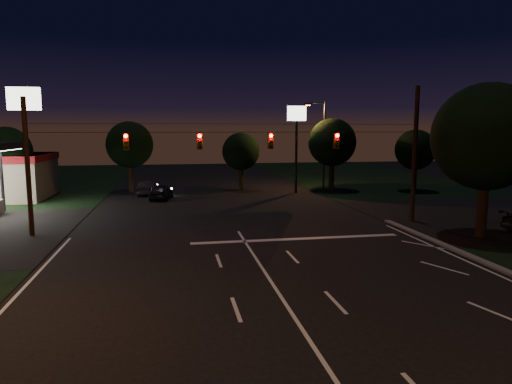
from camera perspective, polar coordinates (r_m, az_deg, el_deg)
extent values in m
plane|color=black|center=(14.81, 5.84, -16.78)|extent=(140.00, 140.00, 0.00)
cube|color=black|center=(37.97, 28.73, -2.49)|extent=(20.00, 16.00, 0.02)
cube|color=silver|center=(26.08, 5.14, -5.86)|extent=(12.00, 0.50, 0.01)
cylinder|color=black|center=(32.67, 18.87, -3.48)|extent=(0.30, 0.30, 9.00)
cylinder|color=black|center=(29.73, -26.17, -4.95)|extent=(0.28, 0.28, 8.00)
cylinder|color=black|center=(28.17, -2.58, 7.49)|extent=(24.00, 0.03, 0.03)
cylinder|color=black|center=(28.18, -2.59, 8.50)|extent=(24.00, 0.02, 0.02)
cube|color=#3F3307|center=(28.05, -15.92, 6.07)|extent=(0.32, 0.26, 1.00)
sphere|color=#FF0705|center=(27.88, -15.98, 6.74)|extent=(0.22, 0.22, 0.22)
sphere|color=black|center=(27.89, -15.95, 6.06)|extent=(0.20, 0.20, 0.20)
sphere|color=black|center=(27.90, -15.93, 5.39)|extent=(0.20, 0.20, 0.20)
cube|color=#3F3307|center=(27.97, -7.07, 6.31)|extent=(0.32, 0.26, 1.00)
sphere|color=#FF0705|center=(27.80, -7.06, 6.98)|extent=(0.22, 0.22, 0.22)
sphere|color=black|center=(27.81, -7.05, 6.30)|extent=(0.20, 0.20, 0.20)
sphere|color=black|center=(27.82, -7.04, 5.62)|extent=(0.20, 0.20, 0.20)
cube|color=#3F3307|center=(28.57, 1.83, 6.39)|extent=(0.32, 0.26, 1.00)
sphere|color=#FF0705|center=(28.40, 1.90, 7.05)|extent=(0.22, 0.22, 0.22)
sphere|color=black|center=(28.41, 1.90, 6.38)|extent=(0.20, 0.20, 0.20)
sphere|color=black|center=(28.42, 1.89, 5.72)|extent=(0.20, 0.20, 0.20)
cube|color=#3F3307|center=(29.77, 10.00, 6.33)|extent=(0.32, 0.26, 1.00)
sphere|color=#FF0705|center=(29.62, 10.12, 6.96)|extent=(0.22, 0.22, 0.22)
sphere|color=black|center=(29.62, 10.10, 6.33)|extent=(0.20, 0.20, 0.20)
sphere|color=black|center=(29.63, 10.09, 5.69)|extent=(0.20, 0.20, 0.20)
cylinder|color=black|center=(39.21, -29.18, 1.32)|extent=(0.24, 0.24, 4.80)
cylinder|color=black|center=(36.44, -26.59, 3.20)|extent=(0.24, 0.24, 7.50)
cube|color=white|center=(36.43, -27.04, 10.35)|extent=(2.20, 0.30, 1.60)
cylinder|color=black|center=(44.59, 5.05, 4.36)|extent=(0.24, 0.24, 7.00)
cube|color=white|center=(44.54, 5.11, 9.76)|extent=(1.80, 0.30, 1.40)
cylinder|color=black|center=(47.49, 8.51, 5.72)|extent=(0.20, 0.20, 9.00)
cylinder|color=black|center=(47.25, 7.57, 10.95)|extent=(1.80, 0.12, 0.12)
cube|color=black|center=(46.98, 6.50, 10.86)|extent=(0.60, 0.35, 0.22)
cube|color=orange|center=(46.97, 6.50, 10.71)|extent=(0.45, 0.25, 0.04)
cylinder|color=black|center=(29.03, 26.44, -1.24)|extent=(0.60, 0.60, 4.00)
sphere|color=black|center=(28.73, 26.90, 6.19)|extent=(6.00, 6.00, 6.00)
sphere|color=black|center=(29.45, 27.28, 5.83)|extent=(4.50, 4.50, 4.50)
sphere|color=black|center=(28.62, 25.55, 5.99)|extent=(4.20, 4.20, 4.20)
cylinder|color=black|center=(45.43, -28.48, 0.98)|extent=(0.49, 0.49, 3.00)
sphere|color=black|center=(45.23, -28.72, 4.52)|extent=(4.20, 4.20, 4.20)
sphere|color=black|center=(45.40, -28.08, 4.42)|extent=(3.15, 3.15, 3.15)
sphere|color=black|center=(45.57, -29.13, 4.40)|extent=(2.94, 2.94, 2.94)
cylinder|color=black|center=(47.31, -15.39, 2.03)|extent=(0.52, 0.52, 3.25)
sphere|color=black|center=(47.12, -15.52, 5.73)|extent=(4.60, 4.60, 4.60)
sphere|color=black|center=(47.43, -14.92, 5.59)|extent=(3.45, 3.45, 3.45)
sphere|color=black|center=(47.40, -16.05, 5.59)|extent=(3.22, 3.22, 3.22)
cylinder|color=black|center=(46.66, -1.90, 1.92)|extent=(0.47, 0.47, 2.75)
sphere|color=black|center=(46.47, -1.91, 5.09)|extent=(3.80, 3.80, 3.80)
sphere|color=black|center=(46.81, -1.50, 4.97)|extent=(2.85, 2.85, 2.85)
sphere|color=black|center=(46.61, -2.41, 4.99)|extent=(2.66, 2.66, 2.66)
cylinder|color=black|center=(46.89, 9.42, 2.25)|extent=(0.53, 0.53, 3.40)
sphere|color=black|center=(46.70, 9.50, 6.15)|extent=(4.80, 4.80, 4.80)
sphere|color=black|center=(47.20, 9.90, 5.99)|extent=(3.60, 3.60, 3.60)
sphere|color=black|center=(46.76, 8.85, 6.04)|extent=(3.36, 3.36, 3.36)
cylinder|color=black|center=(48.44, 19.17, 1.80)|extent=(0.48, 0.48, 2.90)
sphere|color=black|center=(48.25, 19.31, 5.02)|extent=(4.00, 4.00, 4.00)
sphere|color=black|center=(48.72, 19.54, 4.89)|extent=(3.00, 3.00, 3.00)
sphere|color=black|center=(48.24, 18.77, 4.93)|extent=(2.80, 2.80, 2.80)
imported|color=black|center=(41.32, -11.80, 0.03)|extent=(2.27, 4.24, 1.37)
imported|color=black|center=(44.49, -13.43, 0.48)|extent=(1.82, 4.07, 1.30)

